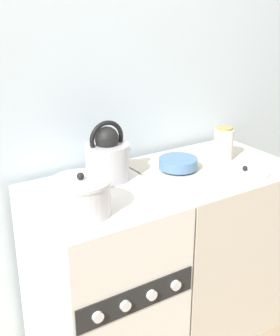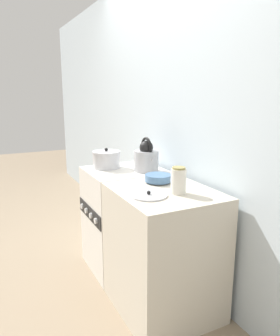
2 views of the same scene
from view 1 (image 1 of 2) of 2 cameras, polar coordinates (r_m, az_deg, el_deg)
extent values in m
cube|color=silver|center=(2.16, -10.32, 9.86)|extent=(7.00, 0.06, 2.50)
cube|color=silver|center=(2.17, -4.83, -13.65)|extent=(0.55, 0.61, 0.85)
cube|color=black|center=(1.90, -0.34, -15.66)|extent=(0.53, 0.01, 0.11)
cylinder|color=silver|center=(1.82, -5.16, -17.64)|extent=(0.04, 0.02, 0.04)
cylinder|color=silver|center=(1.86, -1.79, -16.44)|extent=(0.04, 0.02, 0.04)
cylinder|color=silver|center=(1.91, 1.44, -15.23)|extent=(0.04, 0.02, 0.04)
cylinder|color=silver|center=(1.97, 4.38, -14.07)|extent=(0.04, 0.02, 0.04)
cube|color=beige|center=(2.48, 8.47, -8.92)|extent=(0.71, 0.61, 0.85)
cylinder|color=#B2B2B7|center=(2.09, -4.00, 0.74)|extent=(0.20, 0.20, 0.16)
sphere|color=black|center=(2.05, -4.08, 3.59)|extent=(0.11, 0.11, 0.11)
torus|color=black|center=(2.05, -4.08, 3.56)|extent=(0.17, 0.02, 0.17)
cone|color=#B2B2B7|center=(2.12, -1.84, 1.84)|extent=(0.10, 0.04, 0.08)
cylinder|color=silver|center=(1.79, -7.14, -3.70)|extent=(0.23, 0.23, 0.13)
cylinder|color=silver|center=(1.76, -7.25, -1.63)|extent=(0.23, 0.23, 0.01)
sphere|color=black|center=(1.76, -7.28, -1.00)|extent=(0.03, 0.03, 0.03)
cylinder|color=#4C729E|center=(2.23, 4.66, -0.07)|extent=(0.08, 0.08, 0.01)
cylinder|color=#4C729E|center=(2.22, 4.68, 0.63)|extent=(0.18, 0.18, 0.05)
cylinder|color=silver|center=(2.36, 10.13, 2.84)|extent=(0.10, 0.10, 0.16)
cylinder|color=#998C4C|center=(2.34, 10.27, 4.80)|extent=(0.08, 0.08, 0.01)
cylinder|color=silver|center=(2.24, 12.65, -0.43)|extent=(0.23, 0.23, 0.01)
sphere|color=black|center=(2.23, 12.68, -0.02)|extent=(0.02, 0.02, 0.02)
camera|label=2|loc=(3.25, 48.42, 10.98)|focal=35.00mm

